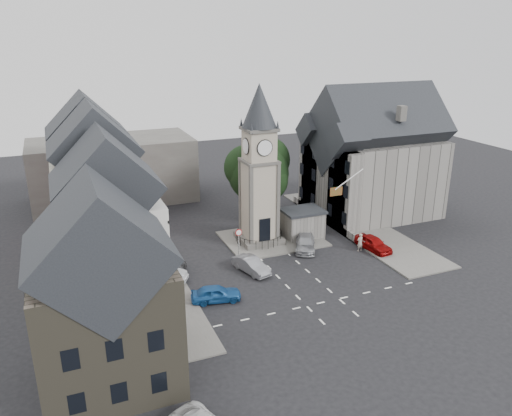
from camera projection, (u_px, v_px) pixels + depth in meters
name	position (u px, v px, depth m)	size (l,w,h in m)	color
ground	(293.00, 274.00, 45.32)	(120.00, 120.00, 0.00)	black
pavement_west	(143.00, 269.00, 46.05)	(6.00, 30.00, 0.14)	#595651
pavement_east	(356.00, 225.00, 56.58)	(6.00, 26.00, 0.14)	#595651
central_island	(272.00, 239.00, 52.81)	(10.00, 8.00, 0.16)	#595651
road_markings	(323.00, 302.00, 40.53)	(20.00, 8.00, 0.01)	silver
clock_tower	(259.00, 167.00, 49.59)	(4.86, 4.86, 16.25)	#4C4944
stone_shelter	(302.00, 223.00, 53.07)	(4.30, 3.30, 3.08)	#66625E
town_tree	(258.00, 164.00, 55.06)	(7.20, 7.20, 10.80)	black
warning_sign_post	(239.00, 237.00, 48.24)	(0.70, 0.19, 2.85)	black
terrace_pink	(91.00, 177.00, 51.53)	(8.10, 7.60, 12.80)	#D89594
terrace_cream	(99.00, 200.00, 44.55)	(8.10, 7.60, 12.80)	beige
terrace_tudor	(111.00, 236.00, 37.71)	(8.10, 7.60, 12.00)	silver
building_sw_stone	(106.00, 307.00, 29.60)	(8.60, 7.60, 10.40)	#494436
backdrop_west	(113.00, 170.00, 64.11)	(20.00, 10.00, 8.00)	#4C4944
east_building	(372.00, 163.00, 58.42)	(14.40, 11.40, 12.60)	#66625E
east_boundary_wall	(326.00, 220.00, 57.19)	(0.40, 16.00, 0.90)	#66625E
flagpole	(349.00, 179.00, 49.35)	(3.68, 0.10, 2.74)	white
car_west_blue	(216.00, 294.00, 40.51)	(1.63, 4.06, 1.38)	#1B5295
car_west_silver	(160.00, 274.00, 43.58)	(1.68, 4.80, 1.58)	#B1B5BA
car_west_grey	(155.00, 265.00, 45.25)	(2.61, 5.67, 1.58)	#2D2C2F
car_island_silver	(251.00, 265.00, 45.45)	(1.46, 4.19, 1.38)	gray
car_island_east	(305.00, 243.00, 50.31)	(1.91, 4.70, 1.36)	#94969B
car_east_red	(373.00, 243.00, 50.03)	(1.74, 4.31, 1.47)	#890707
pedestrian	(360.00, 242.00, 49.78)	(0.68, 0.45, 1.88)	#BAAC99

